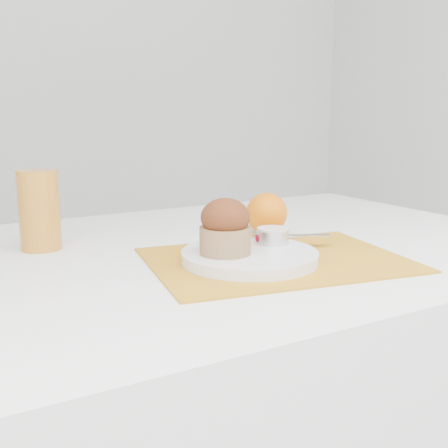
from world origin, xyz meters
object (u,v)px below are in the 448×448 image
orange (267,213)px  muffin (225,227)px  juice_glass (39,210)px  table (219,438)px  plate (250,256)px

orange → muffin: (-0.19, -0.16, 0.02)m
juice_glass → table: bearing=-27.2°
plate → juice_glass: (-0.26, 0.26, 0.06)m
table → plate: 0.41m
table → muffin: 0.45m
plate → juice_glass: juice_glass is taller
juice_glass → muffin: bearing=-49.2°
plate → juice_glass: size_ratio=1.55×
muffin → plate: bearing=-9.8°
table → juice_glass: size_ratio=8.67×
table → juice_glass: bearing=152.8°
orange → muffin: size_ratio=0.92×
plate → table: bearing=84.2°
table → orange: (0.13, 0.05, 0.42)m
table → orange: bearing=19.0°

